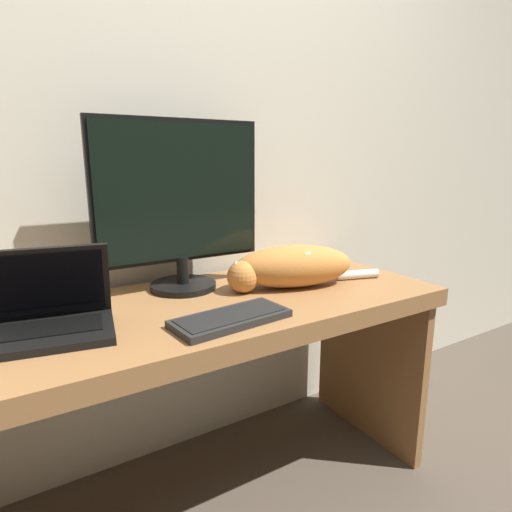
# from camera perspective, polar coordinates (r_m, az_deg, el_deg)

# --- Properties ---
(wall_back) EXTENTS (6.40, 0.06, 2.60)m
(wall_back) POSITION_cam_1_polar(r_m,az_deg,el_deg) (1.58, -15.68, 18.35)
(wall_back) COLOR beige
(wall_back) RESTS_ON ground_plane
(desk) EXTENTS (1.67, 0.60, 0.71)m
(desk) POSITION_cam_1_polar(r_m,az_deg,el_deg) (1.35, -9.35, -12.08)
(desk) COLOR olive
(desk) RESTS_ON ground_plane
(monitor) EXTENTS (0.56, 0.22, 0.55)m
(monitor) POSITION_cam_1_polar(r_m,az_deg,el_deg) (1.42, -10.11, 6.80)
(monitor) COLOR black
(monitor) RESTS_ON desk
(laptop) EXTENTS (0.34, 0.27, 0.22)m
(laptop) POSITION_cam_1_polar(r_m,az_deg,el_deg) (1.19, -25.92, -7.36)
(laptop) COLOR black
(laptop) RESTS_ON desk
(external_keyboard) EXTENTS (0.33, 0.17, 0.02)m
(external_keyboard) POSITION_cam_1_polar(r_m,az_deg,el_deg) (1.16, -3.37, -8.29)
(external_keyboard) COLOR black
(external_keyboard) RESTS_ON desk
(cat) EXTENTS (0.57, 0.29, 0.14)m
(cat) POSITION_cam_1_polar(r_m,az_deg,el_deg) (1.46, 4.65, -1.31)
(cat) COLOR #C67A38
(cat) RESTS_ON desk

